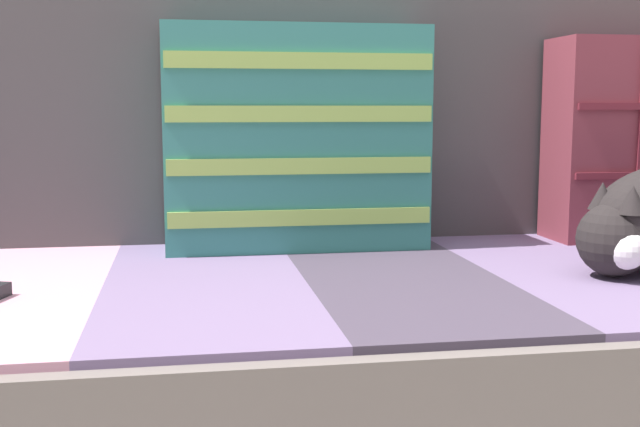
# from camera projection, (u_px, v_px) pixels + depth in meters

# --- Properties ---
(couch) EXTENTS (2.15, 0.86, 0.40)m
(couch) POSITION_uv_depth(u_px,v_px,m) (389.00, 392.00, 1.28)
(couch) COLOR gray
(couch) RESTS_ON ground_plane
(sofa_backrest) EXTENTS (2.10, 0.14, 0.47)m
(sofa_backrest) POSITION_uv_depth(u_px,v_px,m) (345.00, 116.00, 1.57)
(sofa_backrest) COLOR #474242
(sofa_backrest) RESTS_ON couch
(throw_pillow_striped) EXTENTS (0.46, 0.14, 0.39)m
(throw_pillow_striped) POSITION_uv_depth(u_px,v_px,m) (296.00, 139.00, 1.42)
(throw_pillow_striped) COLOR #337A70
(throw_pillow_striped) RESTS_ON couch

